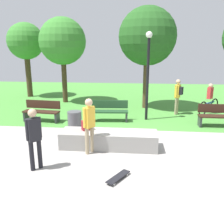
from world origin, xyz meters
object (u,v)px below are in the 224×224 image
object	(u,v)px
lamp_post	(148,67)
skateboard_by_ledge	(118,177)
trash_bin	(75,121)
cyclist_on_bicycle	(209,101)
backpack_on_ledge	(86,125)
tree_tall_oak	(26,42)
pedestrian_with_backpack	(178,94)
tree_young_birch	(147,37)
park_bench_by_oak	(110,110)
tree_leaning_ash	(63,42)
park_bench_far_right	(218,115)
concrete_ledge	(109,139)
skater_performing_trick	(34,135)
skater_watching	(89,122)
park_bench_near_lamppost	(42,111)

from	to	relation	value
lamp_post	skateboard_by_ledge	bearing A→B (deg)	-99.52
skateboard_by_ledge	trash_bin	distance (m)	4.07
cyclist_on_bicycle	backpack_on_ledge	bearing A→B (deg)	-138.79
tree_tall_oak	pedestrian_with_backpack	xyz separation A→B (m)	(9.00, -3.62, -2.47)
tree_young_birch	trash_bin	distance (m)	5.97
park_bench_by_oak	tree_leaning_ash	world-z (taller)	tree_leaning_ash
tree_young_birch	pedestrian_with_backpack	bearing A→B (deg)	-39.31
park_bench_far_right	tree_young_birch	bearing A→B (deg)	133.79
trash_bin	concrete_ledge	bearing A→B (deg)	-45.93
park_bench_by_oak	tree_tall_oak	world-z (taller)	tree_tall_oak
tree_tall_oak	tree_leaning_ash	bearing A→B (deg)	-27.25
backpack_on_ledge	tree_leaning_ash	size ratio (longest dim) A/B	0.07
tree_young_birch	trash_bin	world-z (taller)	tree_young_birch
backpack_on_ledge	skater_performing_trick	size ratio (longest dim) A/B	0.19
concrete_ledge	park_bench_by_oak	size ratio (longest dim) A/B	1.92
skateboard_by_ledge	tree_tall_oak	bearing A→B (deg)	123.40
trash_bin	skater_performing_trick	bearing A→B (deg)	-94.63
skater_watching	lamp_post	xyz separation A→B (m)	(1.88, 3.80, 1.34)
park_bench_far_right	trash_bin	world-z (taller)	park_bench_far_right
backpack_on_ledge	lamp_post	xyz separation A→B (m)	(2.10, 3.21, 1.65)
concrete_ledge	skater_watching	bearing A→B (deg)	-138.15
skater_performing_trick	lamp_post	size ratio (longest dim) A/B	0.44
cyclist_on_bicycle	trash_bin	bearing A→B (deg)	-152.53
skater_performing_trick	park_bench_by_oak	world-z (taller)	skater_performing_trick
park_bench_by_oak	skateboard_by_ledge	bearing A→B (deg)	-81.58
tree_leaning_ash	backpack_on_ledge	bearing A→B (deg)	-68.26
park_bench_far_right	skater_watching	bearing A→B (deg)	-147.16
skater_watching	trash_bin	size ratio (longest dim) A/B	2.24
concrete_ledge	tree_young_birch	size ratio (longest dim) A/B	0.60
backpack_on_ledge	park_bench_by_oak	distance (m)	2.89
tree_leaning_ash	trash_bin	distance (m)	6.14
tree_young_birch	trash_bin	xyz separation A→B (m)	(-2.89, -4.04, -3.31)
park_bench_far_right	pedestrian_with_backpack	bearing A→B (deg)	127.87
park_bench_by_oak	concrete_ledge	bearing A→B (deg)	-84.65
park_bench_by_oak	pedestrian_with_backpack	world-z (taller)	pedestrian_with_backpack
park_bench_by_oak	tree_young_birch	xyz separation A→B (m)	(1.65, 2.66, 3.21)
cyclist_on_bicycle	pedestrian_with_backpack	bearing A→B (deg)	-169.96
skater_watching	lamp_post	distance (m)	4.45
park_bench_far_right	tree_tall_oak	size ratio (longest dim) A/B	0.34
park_bench_by_oak	park_bench_far_right	distance (m)	4.54
backpack_on_ledge	tree_leaning_ash	xyz separation A→B (m)	(-2.57, 6.44, 2.78)
tree_leaning_ash	skater_performing_trick	bearing A→B (deg)	-79.32
park_bench_near_lamppost	tree_leaning_ash	xyz separation A→B (m)	(-0.08, 3.92, 3.00)
concrete_ledge	cyclist_on_bicycle	distance (m)	6.45
skater_watching	park_bench_far_right	distance (m)	5.72
skater_performing_trick	skateboard_by_ledge	distance (m)	2.43
backpack_on_ledge	tree_young_birch	distance (m)	6.61
lamp_post	pedestrian_with_backpack	world-z (taller)	lamp_post
lamp_post	pedestrian_with_backpack	bearing A→B (deg)	34.93
lamp_post	trash_bin	bearing A→B (deg)	-148.46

